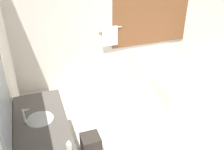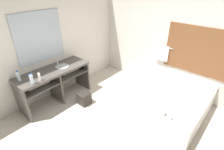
# 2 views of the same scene
# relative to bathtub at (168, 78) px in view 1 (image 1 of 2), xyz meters

# --- Properties ---
(ground_plane) EXTENTS (16.00, 16.00, 0.00)m
(ground_plane) POSITION_rel_bathtub_xyz_m (-0.62, -1.30, -0.30)
(ground_plane) COLOR beige
(ground_plane) RESTS_ON ground
(wall_back_with_blinds) EXTENTS (7.40, 0.13, 2.70)m
(wall_back_with_blinds) POSITION_rel_bathtub_xyz_m (-0.60, 0.93, 1.05)
(wall_back_with_blinds) COLOR silver
(wall_back_with_blinds) RESTS_ON ground_plane
(vanity_counter) EXTENTS (0.62, 1.69, 0.84)m
(vanity_counter) POSITION_rel_bathtub_xyz_m (-2.50, -1.38, 0.33)
(vanity_counter) COLOR #4C4742
(vanity_counter) RESTS_ON ground_plane
(sink_faucet) EXTENTS (0.09, 0.04, 0.18)m
(sink_faucet) POSITION_rel_bathtub_xyz_m (-2.67, -1.15, 0.63)
(sink_faucet) COLOR silver
(sink_faucet) RESTS_ON vanity_counter
(bathtub) EXTENTS (1.03, 1.78, 0.66)m
(bathtub) POSITION_rel_bathtub_xyz_m (0.00, 0.00, 0.00)
(bathtub) COLOR silver
(bathtub) RESTS_ON ground_plane
(soap_dispenser) EXTENTS (0.05, 0.05, 0.20)m
(soap_dispenser) POSITION_rel_bathtub_xyz_m (-2.28, -1.84, 0.63)
(soap_dispenser) COLOR white
(soap_dispenser) RESTS_ON vanity_counter
(waste_bin) EXTENTS (0.26, 0.26, 0.29)m
(waste_bin) POSITION_rel_bathtub_xyz_m (-1.88, -1.07, -0.15)
(waste_bin) COLOR #2D2823
(waste_bin) RESTS_ON ground_plane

